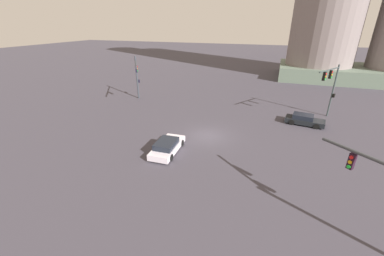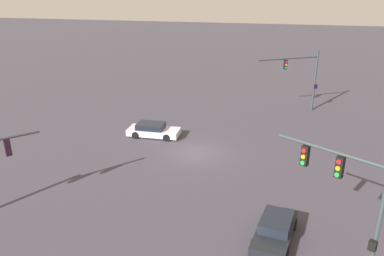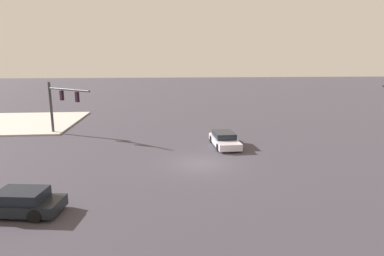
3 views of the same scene
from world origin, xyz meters
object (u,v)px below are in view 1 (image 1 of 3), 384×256
(traffic_signal_opposite_side, at_px, (331,83))
(sedan_car_approaching, at_px, (167,146))
(traffic_signal_cross_street, at_px, (137,73))
(sedan_car_waiting_far, at_px, (304,120))

(traffic_signal_opposite_side, distance_m, sedan_car_approaching, 20.88)
(traffic_signal_cross_street, xyz_separation_m, sedan_car_approaching, (10.78, -12.90, -3.70))
(traffic_signal_opposite_side, xyz_separation_m, sedan_car_approaching, (-14.74, -14.25, -3.95))
(traffic_signal_opposite_side, xyz_separation_m, sedan_car_waiting_far, (-2.36, -2.84, -3.95))
(sedan_car_approaching, relative_size, sedan_car_waiting_far, 1.05)
(traffic_signal_cross_street, height_order, sedan_car_approaching, traffic_signal_cross_street)
(traffic_signal_opposite_side, height_order, traffic_signal_cross_street, traffic_signal_opposite_side)
(traffic_signal_opposite_side, bearing_deg, sedan_car_approaching, -15.11)
(sedan_car_waiting_far, bearing_deg, traffic_signal_cross_street, -175.29)
(sedan_car_approaching, distance_m, sedan_car_waiting_far, 16.84)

